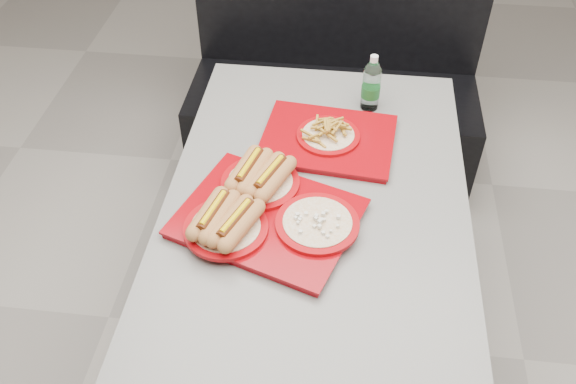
# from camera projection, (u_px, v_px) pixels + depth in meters

# --- Properties ---
(ground) EXTENTS (6.00, 6.00, 0.00)m
(ground) POSITION_uv_depth(u_px,v_px,m) (310.00, 338.00, 2.34)
(ground) COLOR #9F9A8F
(ground) RESTS_ON ground
(diner_table) EXTENTS (0.92, 1.42, 0.75)m
(diner_table) POSITION_uv_depth(u_px,v_px,m) (315.00, 236.00, 1.93)
(diner_table) COLOR black
(diner_table) RESTS_ON ground
(booth_bench) EXTENTS (1.30, 0.57, 1.35)m
(booth_bench) POSITION_uv_depth(u_px,v_px,m) (334.00, 89.00, 2.84)
(booth_bench) COLOR black
(booth_bench) RESTS_ON ground
(tray_near) EXTENTS (0.58, 0.52, 0.11)m
(tray_near) POSITION_uv_depth(u_px,v_px,m) (262.00, 209.00, 1.73)
(tray_near) COLOR #8D030A
(tray_near) RESTS_ON diner_table
(tray_far) EXTENTS (0.46, 0.37, 0.08)m
(tray_far) POSITION_uv_depth(u_px,v_px,m) (328.00, 137.00, 1.99)
(tray_far) COLOR #8D030A
(tray_far) RESTS_ON diner_table
(water_bottle) EXTENTS (0.07, 0.07, 0.21)m
(water_bottle) POSITION_uv_depth(u_px,v_px,m) (371.00, 86.00, 2.09)
(water_bottle) COLOR silver
(water_bottle) RESTS_ON diner_table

